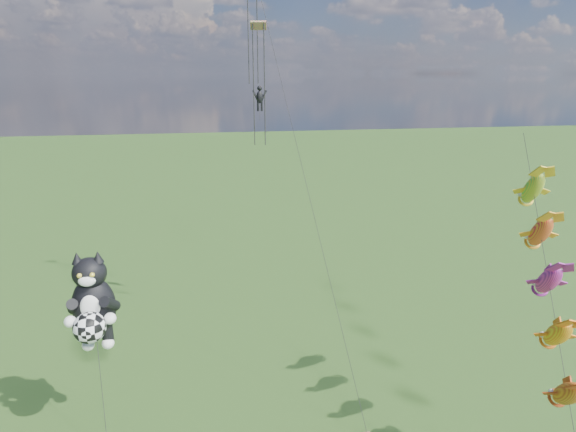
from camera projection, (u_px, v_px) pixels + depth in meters
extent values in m
cylinder|color=black|center=(102.00, 394.00, 25.51)|extent=(0.56, 2.68, 5.48)
ellipsoid|color=black|center=(94.00, 306.00, 25.76)|extent=(2.56, 2.23, 3.30)
ellipsoid|color=black|center=(89.00, 273.00, 25.11)|extent=(2.01, 1.87, 1.67)
cone|color=black|center=(77.00, 258.00, 24.77)|extent=(0.67, 0.67, 0.62)
cone|color=black|center=(98.00, 257.00, 24.94)|extent=(0.67, 0.67, 0.62)
ellipsoid|color=white|center=(87.00, 281.00, 24.52)|extent=(0.93, 0.58, 0.60)
ellipsoid|color=white|center=(90.00, 307.00, 24.94)|extent=(1.08, 0.57, 1.36)
sphere|color=gold|center=(79.00, 276.00, 24.30)|extent=(0.25, 0.25, 0.25)
sphere|color=gold|center=(92.00, 275.00, 24.40)|extent=(0.25, 0.25, 0.25)
sphere|color=white|center=(70.00, 322.00, 24.65)|extent=(0.62, 0.62, 0.62)
sphere|color=white|center=(110.00, 318.00, 24.97)|extent=(0.62, 0.62, 0.62)
sphere|color=white|center=(88.00, 345.00, 26.16)|extent=(0.66, 0.66, 0.66)
sphere|color=white|center=(108.00, 343.00, 26.33)|extent=(0.66, 0.66, 0.66)
sphere|color=white|center=(90.00, 328.00, 24.59)|extent=(1.64, 1.64, 1.64)
cylinder|color=black|center=(558.00, 336.00, 21.20)|extent=(4.81, 15.10, 15.96)
ellipsoid|color=orange|center=(568.00, 394.00, 20.06)|extent=(1.51, 2.50, 2.37)
ellipsoid|color=yellow|center=(558.00, 334.00, 21.24)|extent=(1.51, 2.50, 2.37)
ellipsoid|color=#D833A7|center=(549.00, 280.00, 22.41)|extent=(1.51, 2.50, 2.37)
ellipsoid|color=red|center=(540.00, 232.00, 23.59)|extent=(1.51, 2.50, 2.37)
ellipsoid|color=green|center=(533.00, 189.00, 24.77)|extent=(1.51, 2.50, 2.37)
cylinder|color=black|center=(302.00, 168.00, 30.14)|extent=(4.19, 16.58, 26.77)
cube|color=green|center=(258.00, 25.00, 32.13)|extent=(1.14, 0.66, 0.58)
cylinder|color=black|center=(254.00, 89.00, 33.23)|extent=(0.08, 0.08, 8.18)
cylinder|color=black|center=(265.00, 89.00, 33.36)|extent=(0.08, 0.08, 8.18)
cylinder|color=black|center=(248.00, 20.00, 34.88)|extent=(0.08, 0.08, 9.29)
cylinder|color=black|center=(257.00, 20.00, 34.99)|extent=(0.08, 0.08, 9.29)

